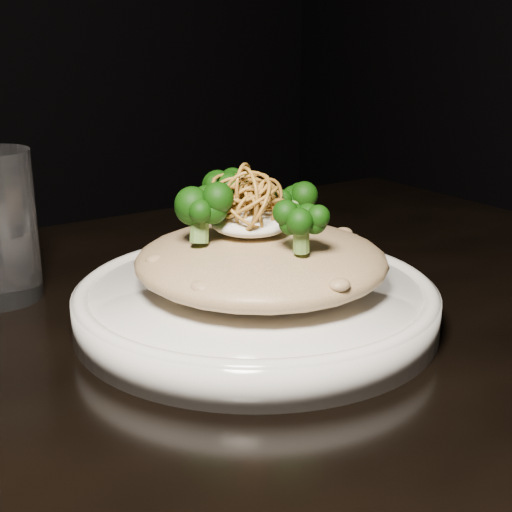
{
  "coord_description": "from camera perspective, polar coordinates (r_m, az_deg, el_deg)",
  "views": [
    {
      "loc": [
        -0.2,
        -0.4,
        0.97
      ],
      "look_at": [
        0.08,
        0.03,
        0.81
      ],
      "focal_mm": 50.0,
      "sensor_mm": 36.0,
      "label": 1
    }
  ],
  "objects": [
    {
      "name": "broccoli",
      "position": [
        0.53,
        -0.1,
        3.81
      ],
      "size": [
        0.12,
        0.12,
        0.04
      ],
      "primitive_type": null,
      "color": "black",
      "rests_on": "risotto"
    },
    {
      "name": "table",
      "position": [
        0.54,
        -5.77,
        -16.36
      ],
      "size": [
        1.1,
        0.8,
        0.75
      ],
      "color": "black",
      "rests_on": "ground"
    },
    {
      "name": "cheese",
      "position": [
        0.54,
        -0.42,
        2.68
      ],
      "size": [
        0.06,
        0.06,
        0.02
      ],
      "primitive_type": "ellipsoid",
      "color": "white",
      "rests_on": "risotto"
    },
    {
      "name": "plate",
      "position": [
        0.56,
        -0.0,
        -3.95
      ],
      "size": [
        0.28,
        0.28,
        0.03
      ],
      "primitive_type": "cylinder",
      "color": "silver",
      "rests_on": "table"
    },
    {
      "name": "risotto",
      "position": [
        0.55,
        0.43,
        -0.35
      ],
      "size": [
        0.2,
        0.2,
        0.04
      ],
      "primitive_type": "ellipsoid",
      "color": "brown",
      "rests_on": "plate"
    },
    {
      "name": "shallots",
      "position": [
        0.53,
        -0.2,
        5.48
      ],
      "size": [
        0.06,
        0.06,
        0.04
      ],
      "primitive_type": null,
      "color": "brown",
      "rests_on": "cheese"
    }
  ]
}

